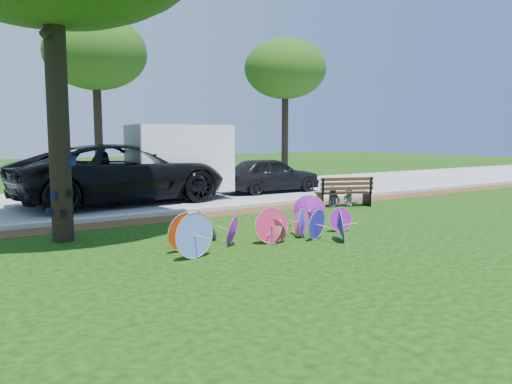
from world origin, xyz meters
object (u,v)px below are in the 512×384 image
(person_left, at_px, (334,187))
(park_bench, at_px, (343,192))
(cargo_trailer, at_px, (180,158))
(parasol_pile, at_px, (262,225))
(black_van, at_px, (123,174))
(dark_pickup, at_px, (270,175))
(person_right, at_px, (350,187))

(person_left, bearing_deg, park_bench, -0.77)
(cargo_trailer, relative_size, person_left, 2.61)
(parasol_pile, relative_size, person_left, 3.77)
(parasol_pile, xyz_separation_m, person_left, (4.84, 3.12, 0.27))
(black_van, height_order, person_left, black_van)
(dark_pickup, bearing_deg, cargo_trailer, 91.71)
(parasol_pile, relative_size, black_van, 0.67)
(black_van, height_order, cargo_trailer, cargo_trailer)
(dark_pickup, height_order, person_right, dark_pickup)
(parasol_pile, distance_m, cargo_trailer, 7.81)
(dark_pickup, relative_size, park_bench, 2.29)
(parasol_pile, bearing_deg, cargo_trailer, 78.08)
(park_bench, relative_size, person_left, 1.41)
(parasol_pile, bearing_deg, person_left, 32.85)
(park_bench, bearing_deg, person_right, 28.87)
(park_bench, bearing_deg, cargo_trailer, 149.35)
(person_right, bearing_deg, parasol_pile, -131.96)
(black_van, xyz_separation_m, person_right, (5.97, -4.47, -0.39))
(black_van, bearing_deg, park_bench, -133.74)
(cargo_trailer, height_order, person_right, cargo_trailer)
(parasol_pile, relative_size, cargo_trailer, 1.44)
(black_van, relative_size, cargo_trailer, 2.14)
(black_van, bearing_deg, cargo_trailer, -95.65)
(dark_pickup, bearing_deg, person_right, -177.23)
(person_right, bearing_deg, dark_pickup, 109.45)
(black_van, relative_size, person_right, 6.01)
(park_bench, bearing_deg, black_van, 161.97)
(dark_pickup, distance_m, person_left, 4.47)
(black_van, distance_m, dark_pickup, 5.92)
(person_left, bearing_deg, person_right, 7.36)
(black_van, xyz_separation_m, person_left, (5.27, -4.47, -0.35))
(parasol_pile, height_order, person_left, person_left)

